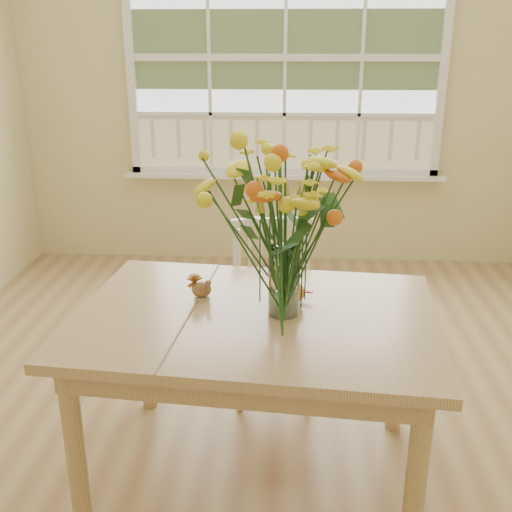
{
  "coord_description": "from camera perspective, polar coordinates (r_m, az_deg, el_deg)",
  "views": [
    {
      "loc": [
        0.04,
        -2.32,
        1.68
      ],
      "look_at": [
        -0.07,
        -0.28,
        0.93
      ],
      "focal_mm": 42.0,
      "sensor_mm": 36.0,
      "label": 1
    }
  ],
  "objects": [
    {
      "name": "floor",
      "position": [
        2.86,
        1.82,
        -15.99
      ],
      "size": [
        4.0,
        4.5,
        0.01
      ],
      "primitive_type": "cube",
      "color": "#A1794E",
      "rests_on": "ground"
    },
    {
      "name": "window",
      "position": [
        4.53,
        2.79,
        18.13
      ],
      "size": [
        2.42,
        0.12,
        1.74
      ],
      "color": "silver",
      "rests_on": "wall_back"
    },
    {
      "name": "dining_table",
      "position": [
        2.28,
        -0.03,
        -7.55
      ],
      "size": [
        1.42,
        1.07,
        0.71
      ],
      "rotation": [
        0.0,
        0.0,
        -0.09
      ],
      "color": "tan",
      "rests_on": "floor"
    },
    {
      "name": "pumpkin",
      "position": [
        2.3,
        3.21,
        -3.57
      ],
      "size": [
        0.12,
        0.12,
        0.09
      ],
      "primitive_type": "ellipsoid",
      "color": "#C65F17",
      "rests_on": "dining_table"
    },
    {
      "name": "wall_back",
      "position": [
        4.58,
        2.76,
        15.88
      ],
      "size": [
        4.0,
        0.02,
        2.7
      ],
      "primitive_type": "cube",
      "color": "#D6CA89",
      "rests_on": "floor"
    },
    {
      "name": "flower_vase",
      "position": [
        2.11,
        2.79,
        4.11
      ],
      "size": [
        0.54,
        0.54,
        0.64
      ],
      "color": "white",
      "rests_on": "dining_table"
    },
    {
      "name": "dark_gourd",
      "position": [
        2.37,
        3.2,
        -3.11
      ],
      "size": [
        0.12,
        0.07,
        0.06
      ],
      "color": "#38160F",
      "rests_on": "dining_table"
    },
    {
      "name": "windsor_chair",
      "position": [
        2.94,
        1.58,
        -4.09
      ],
      "size": [
        0.43,
        0.42,
        0.84
      ],
      "rotation": [
        0.0,
        0.0,
        0.11
      ],
      "color": "white",
      "rests_on": "floor"
    },
    {
      "name": "turkey_figurine",
      "position": [
        2.35,
        -5.21,
        -3.21
      ],
      "size": [
        0.09,
        0.07,
        0.1
      ],
      "rotation": [
        0.0,
        0.0,
        0.18
      ],
      "color": "#CCB78C",
      "rests_on": "dining_table"
    }
  ]
}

